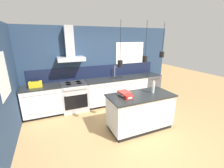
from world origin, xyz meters
The scene contains 12 objects.
ground_plane centered at (0.00, 0.00, 0.00)m, with size 16.00×16.00×0.00m, color tan.
wall_back centered at (-0.05, 2.00, 1.36)m, with size 5.60×2.15×2.60m.
wall_left centered at (-2.43, 0.70, 1.30)m, with size 0.08×3.80×2.60m.
counter_run_left centered at (-1.83, 1.69, 0.46)m, with size 1.08×0.64×0.91m.
counter_run_sink centered at (0.59, 1.69, 0.46)m, with size 2.20×0.64×1.32m.
oven_range centered at (-0.90, 1.69, 0.46)m, with size 0.79×0.66×0.91m.
dishwasher centered at (1.99, 1.69, 0.46)m, with size 0.62×0.65×0.91m.
kitchen_island centered at (0.45, 0.00, 0.46)m, with size 1.63×0.80×0.91m.
bottle_on_island centered at (0.81, -0.01, 1.06)m, with size 0.07×0.07×0.36m.
book_stack centered at (0.06, 0.12, 0.97)m, with size 0.26×0.34×0.10m.
red_supply_box centered at (0.05, -0.09, 0.95)m, with size 0.19×0.15×0.09m.
yellow_toolbox centered at (-1.95, 1.69, 0.99)m, with size 0.34×0.18×0.19m.
Camera 1 is at (-1.55, -2.87, 2.25)m, focal length 24.00 mm.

